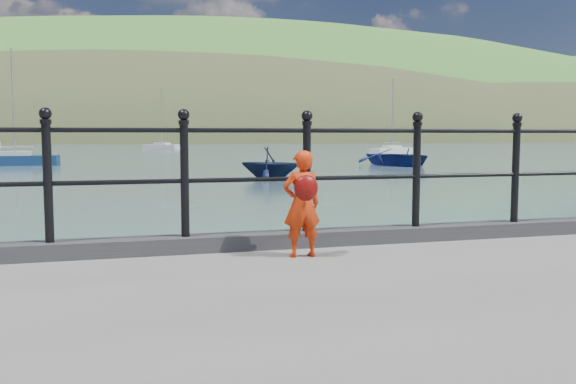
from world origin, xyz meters
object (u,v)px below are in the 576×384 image
object	(u,v)px
railing	(247,164)
launch_navy	(270,163)
launch_blue	(400,157)
sailboat_port	(15,161)
sailboat_deep	(162,147)
sailboat_far	(392,151)
child	(302,203)

from	to	relation	value
railing	launch_navy	size ratio (longest dim) A/B	6.14
launch_blue	sailboat_port	distance (m)	27.02
launch_blue	sailboat_deep	world-z (taller)	sailboat_deep
railing	launch_blue	world-z (taller)	railing
sailboat_far	sailboat_deep	distance (m)	42.17
railing	sailboat_port	world-z (taller)	sailboat_port
launch_navy	sailboat_deep	world-z (taller)	sailboat_deep
launch_navy	sailboat_far	distance (m)	41.95
railing	child	bearing A→B (deg)	-52.72
child	sailboat_far	bearing A→B (deg)	-118.22
launch_navy	sailboat_port	world-z (taller)	sailboat_port
railing	launch_blue	bearing A→B (deg)	61.67
child	launch_navy	bearing A→B (deg)	-105.50
launch_navy	sailboat_far	xyz separation A→B (m)	(23.07, 35.03, -0.43)
launch_navy	sailboat_port	distance (m)	22.76
sailboat_deep	launch_blue	bearing A→B (deg)	-34.85
railing	sailboat_far	world-z (taller)	sailboat_far
launch_navy	sailboat_port	xyz separation A→B (m)	(-14.02, 17.93, -0.44)
sailboat_far	sailboat_port	bearing A→B (deg)	179.75
child	launch_navy	world-z (taller)	child
child	launch_navy	size ratio (longest dim) A/B	0.33
launch_blue	railing	bearing A→B (deg)	-129.03
child	launch_blue	size ratio (longest dim) A/B	0.16
launch_navy	sailboat_far	bearing A→B (deg)	-0.39
launch_blue	launch_navy	size ratio (longest dim) A/B	2.03
launch_blue	sailboat_deep	xyz separation A→B (m)	(-12.03, 59.95, -0.28)
launch_navy	launch_blue	bearing A→B (deg)	-16.15
sailboat_deep	sailboat_port	bearing A→B (deg)	-61.06
launch_blue	sailboat_port	bearing A→B (deg)	152.86
child	sailboat_port	world-z (taller)	sailboat_port
launch_blue	launch_navy	world-z (taller)	launch_navy
sailboat_port	sailboat_deep	bearing A→B (deg)	78.56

